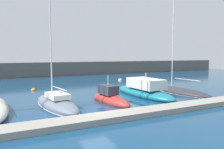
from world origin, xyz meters
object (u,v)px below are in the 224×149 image
(mooring_buoy_orange, at_px, (34,90))
(sailboat_slate_third, at_px, (56,104))
(mooring_buoy_white, at_px, (120,80))
(motorboat_red_fourth, at_px, (110,98))
(sailboat_charcoal_sixth, at_px, (179,91))
(motorboat_teal_fifth, at_px, (144,90))

(mooring_buoy_orange, bearing_deg, sailboat_slate_third, -86.95)
(mooring_buoy_orange, bearing_deg, mooring_buoy_white, 17.52)
(motorboat_red_fourth, bearing_deg, mooring_buoy_white, -36.68)
(sailboat_slate_third, bearing_deg, sailboat_charcoal_sixth, -94.30)
(motorboat_teal_fifth, height_order, sailboat_charcoal_sixth, sailboat_charcoal_sixth)
(sailboat_charcoal_sixth, bearing_deg, mooring_buoy_white, -2.87)
(motorboat_red_fourth, distance_m, sailboat_charcoal_sixth, 10.47)
(sailboat_charcoal_sixth, xyz_separation_m, mooring_buoy_white, (0.01, 15.35, -0.23))
(motorboat_red_fourth, distance_m, motorboat_teal_fifth, 5.51)
(sailboat_slate_third, relative_size, mooring_buoy_orange, 20.11)
(mooring_buoy_white, distance_m, mooring_buoy_orange, 16.97)
(motorboat_teal_fifth, bearing_deg, mooring_buoy_white, -20.62)
(sailboat_slate_third, distance_m, sailboat_charcoal_sixth, 15.61)
(sailboat_charcoal_sixth, distance_m, mooring_buoy_white, 15.35)
(sailboat_slate_third, relative_size, mooring_buoy_white, 19.32)
(sailboat_slate_third, height_order, mooring_buoy_orange, sailboat_slate_third)
(motorboat_red_fourth, height_order, mooring_buoy_white, motorboat_red_fourth)
(sailboat_charcoal_sixth, height_order, mooring_buoy_white, sailboat_charcoal_sixth)
(motorboat_red_fourth, relative_size, sailboat_charcoal_sixth, 0.36)
(motorboat_teal_fifth, xyz_separation_m, mooring_buoy_white, (5.15, 14.92, -0.60))
(sailboat_slate_third, height_order, sailboat_charcoal_sixth, sailboat_charcoal_sixth)
(motorboat_teal_fifth, height_order, mooring_buoy_white, motorboat_teal_fifth)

